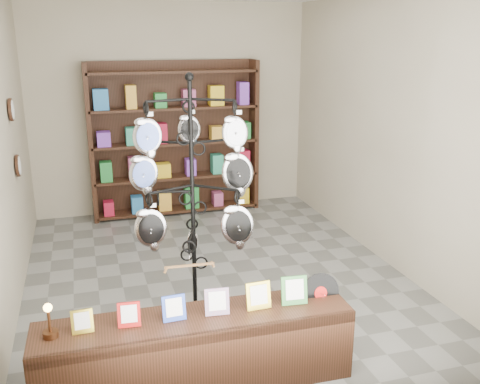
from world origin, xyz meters
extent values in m
plane|color=slate|center=(0.00, 0.00, 0.00)|extent=(5.00, 5.00, 0.00)
plane|color=#ACA38B|center=(0.00, 2.50, 1.50)|extent=(4.00, 0.00, 4.00)
plane|color=#ACA38B|center=(0.00, -2.50, 1.50)|extent=(4.00, 0.00, 4.00)
plane|color=#ACA38B|center=(-2.00, 0.00, 1.50)|extent=(0.00, 5.00, 5.00)
plane|color=#ACA38B|center=(2.00, 0.00, 1.50)|extent=(0.00, 5.00, 5.00)
cylinder|color=black|center=(-0.41, -0.88, 0.02)|extent=(0.53, 0.53, 0.03)
cylinder|color=black|center=(-0.41, -0.88, 1.10)|extent=(0.04, 0.04, 2.21)
sphere|color=black|center=(-0.41, -0.88, 2.23)|extent=(0.07, 0.07, 0.07)
ellipsoid|color=silver|center=(-0.38, -0.65, 0.69)|extent=(0.12, 0.06, 0.23)
cube|color=#A57244|center=(-0.51, -1.18, 0.70)|extent=(0.42, 0.04, 0.04)
cube|color=black|center=(-0.59, -1.80, 0.29)|extent=(2.35, 0.54, 0.57)
cube|color=yellow|center=(-1.39, -1.78, 0.66)|extent=(0.15, 0.06, 0.17)
cube|color=#AE100D|center=(-1.07, -1.78, 0.66)|extent=(0.16, 0.06, 0.18)
cube|color=#263FA5|center=(-0.75, -1.79, 0.67)|extent=(0.17, 0.06, 0.19)
cube|color=#E54C33|center=(-0.44, -1.80, 0.67)|extent=(0.18, 0.06, 0.20)
cube|color=yellow|center=(-0.12, -1.81, 0.68)|extent=(0.19, 0.07, 0.21)
cube|color=#337233|center=(0.17, -1.81, 0.69)|extent=(0.20, 0.07, 0.22)
cylinder|color=black|center=(0.42, -1.77, 0.60)|extent=(0.32, 0.08, 0.31)
cylinder|color=#AE100D|center=(0.42, -1.77, 0.60)|extent=(0.11, 0.03, 0.11)
cylinder|color=#4A2915|center=(-1.60, -1.77, 0.59)|extent=(0.11, 0.11, 0.04)
cylinder|color=#4A2915|center=(-1.60, -1.77, 0.69)|extent=(0.02, 0.02, 0.15)
sphere|color=#FFBF59|center=(-1.60, -1.77, 0.80)|extent=(0.06, 0.06, 0.06)
cube|color=black|center=(0.00, 2.44, 1.10)|extent=(2.40, 0.04, 2.20)
cube|color=black|center=(-1.18, 2.28, 1.10)|extent=(0.06, 0.36, 2.20)
cube|color=black|center=(1.18, 2.28, 1.10)|extent=(0.06, 0.36, 2.20)
cube|color=black|center=(0.00, 2.28, 0.05)|extent=(2.36, 0.36, 0.04)
cube|color=black|center=(0.00, 2.28, 0.55)|extent=(2.36, 0.36, 0.03)
cube|color=black|center=(0.00, 2.28, 1.05)|extent=(2.36, 0.36, 0.04)
cube|color=black|center=(0.00, 2.28, 1.55)|extent=(2.36, 0.36, 0.04)
cube|color=black|center=(0.00, 2.28, 2.05)|extent=(2.36, 0.36, 0.04)
cylinder|color=black|center=(-1.97, 0.80, 1.80)|extent=(0.03, 0.24, 0.24)
cylinder|color=black|center=(-1.97, 0.80, 1.20)|extent=(0.03, 0.24, 0.24)
camera|label=1|loc=(-1.29, -5.23, 2.58)|focal=40.00mm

